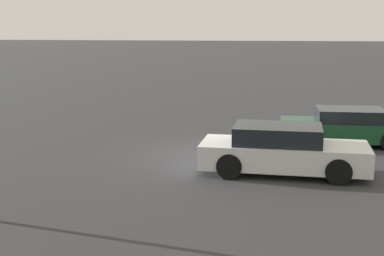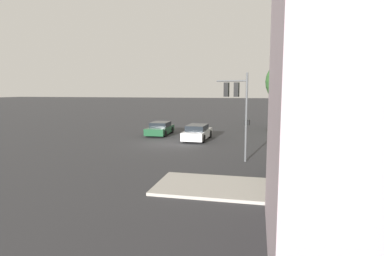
% 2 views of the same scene
% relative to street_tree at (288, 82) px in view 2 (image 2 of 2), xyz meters
% --- Properties ---
extents(ground_plane, '(300.00, 300.00, 0.00)m').
position_rel_street_tree_xyz_m(ground_plane, '(11.83, -10.80, -5.45)').
color(ground_plane, '#333335').
extents(street_tree, '(5.09, 5.09, 8.05)m').
position_rel_street_tree_xyz_m(street_tree, '(0.00, 0.00, 0.00)').
color(street_tree, '#4C3823').
rests_on(street_tree, ground_plane).
extents(traffic_signal, '(0.59, 2.17, 5.63)m').
position_rel_street_tree_xyz_m(traffic_signal, '(16.85, -4.60, -1.54)').
color(traffic_signal, '#515456').
rests_on(traffic_signal, ground_plane).
extents(crossing_car_0, '(4.58, 2.16, 1.30)m').
position_rel_street_tree_xyz_m(crossing_car_0, '(7.09, -13.04, -4.82)').
color(crossing_car_0, '#194728').
rests_on(crossing_car_0, ground_plane).
extents(crossing_car_1, '(4.83, 2.13, 1.41)m').
position_rel_street_tree_xyz_m(crossing_car_1, '(9.39, -8.68, -4.77)').
color(crossing_car_1, silver).
rests_on(crossing_car_1, ground_plane).
extents(parked_car_0, '(2.06, 4.63, 1.41)m').
position_rel_street_tree_xyz_m(parked_car_0, '(19.69, -0.01, -4.77)').
color(parked_car_0, '#4C5156').
rests_on(parked_car_0, ground_plane).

